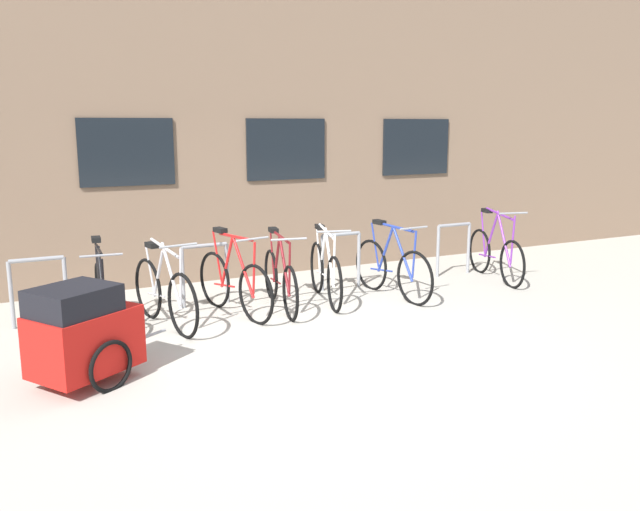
# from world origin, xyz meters

# --- Properties ---
(ground_plane) EXTENTS (42.00, 42.00, 0.00)m
(ground_plane) POSITION_xyz_m (0.00, 0.00, 0.00)
(ground_plane) COLOR #B2ADA0
(storefront_building) EXTENTS (28.00, 6.56, 4.73)m
(storefront_building) POSITION_xyz_m (0.00, 6.46, 2.37)
(storefront_building) COLOR #7A604C
(storefront_building) RESTS_ON ground
(bike_rack) EXTENTS (6.64, 0.05, 0.82)m
(bike_rack) POSITION_xyz_m (0.47, 1.90, 0.50)
(bike_rack) COLOR gray
(bike_rack) RESTS_ON ground
(bicycle_silver) EXTENTS (0.47, 1.70, 1.06)m
(bicycle_silver) POSITION_xyz_m (-1.22, 1.21, 0.40)
(bicycle_silver) COLOR black
(bicycle_silver) RESTS_ON ground
(bicycle_purple) EXTENTS (0.55, 1.72, 1.11)m
(bicycle_purple) POSITION_xyz_m (3.85, 1.37, 0.40)
(bicycle_purple) COLOR black
(bicycle_purple) RESTS_ON ground
(bicycle_blue) EXTENTS (0.44, 1.72, 1.04)m
(bicycle_blue) POSITION_xyz_m (1.89, 1.21, 0.40)
(bicycle_blue) COLOR black
(bicycle_blue) RESTS_ON ground
(bicycle_maroon) EXTENTS (0.46, 1.72, 1.02)m
(bicycle_maroon) POSITION_xyz_m (0.28, 1.33, 0.38)
(bicycle_maroon) COLOR black
(bicycle_maroon) RESTS_ON ground
(bicycle_black) EXTENTS (0.44, 1.74, 1.05)m
(bicycle_black) POSITION_xyz_m (-1.90, 1.41, 0.38)
(bicycle_black) COLOR black
(bicycle_black) RESTS_ON ground
(bicycle_red) EXTENTS (0.51, 1.68, 1.07)m
(bicycle_red) POSITION_xyz_m (-0.33, 1.34, 0.40)
(bicycle_red) COLOR black
(bicycle_red) RESTS_ON ground
(bicycle_white) EXTENTS (0.55, 1.72, 1.05)m
(bicycle_white) POSITION_xyz_m (0.97, 1.41, 0.39)
(bicycle_white) COLOR black
(bicycle_white) RESTS_ON ground
(bike_trailer) EXTENTS (1.40, 1.03, 0.94)m
(bike_trailer) POSITION_xyz_m (-2.30, -0.20, 0.48)
(bike_trailer) COLOR red
(bike_trailer) RESTS_ON ground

